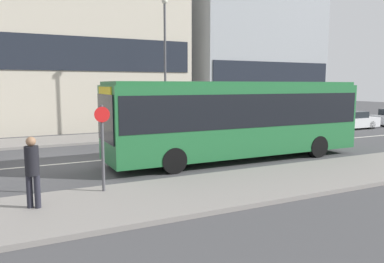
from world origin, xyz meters
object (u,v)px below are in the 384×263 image
parked_car_0 (295,123)px  bus_stop_sign (102,141)px  parked_car_1 (349,120)px  pedestrian_near_stop (32,167)px  city_bus (237,115)px  street_lamp (165,54)px

parked_car_0 → bus_stop_sign: (-14.56, -8.35, 0.94)m
parked_car_1 → pedestrian_near_stop: size_ratio=2.39×
city_bus → pedestrian_near_stop: size_ratio=6.24×
parked_car_0 → pedestrian_near_stop: pedestrian_near_stop is taller
city_bus → bus_stop_sign: size_ratio=4.50×
city_bus → pedestrian_near_stop: 9.01m
city_bus → bus_stop_sign: bearing=-155.4°
parked_car_0 → parked_car_1: size_ratio=1.02×
street_lamp → city_bus: bearing=-89.7°
pedestrian_near_stop → bus_stop_sign: (1.92, 0.71, 0.44)m
pedestrian_near_stop → street_lamp: (8.25, 11.45, 3.86)m
parked_car_0 → bus_stop_sign: size_ratio=1.75×
pedestrian_near_stop → bus_stop_sign: bus_stop_sign is taller
bus_stop_sign → pedestrian_near_stop: bearing=-159.7°
parked_car_1 → parked_car_0: bearing=-177.5°
city_bus → bus_stop_sign: 6.94m
pedestrian_near_stop → parked_car_1: bearing=-128.6°
city_bus → pedestrian_near_stop: bearing=-156.0°
parked_car_0 → pedestrian_near_stop: size_ratio=2.43×
city_bus → bus_stop_sign: city_bus is taller
street_lamp → pedestrian_near_stop: bearing=-125.8°
city_bus → street_lamp: bearing=91.6°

